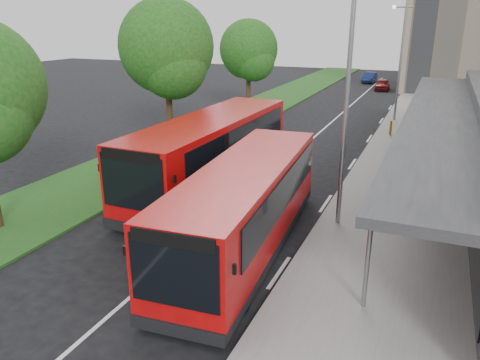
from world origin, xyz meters
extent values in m
plane|color=black|center=(0.00, 0.00, 0.00)|extent=(120.00, 120.00, 0.00)
cube|color=gray|center=(6.00, 20.00, 0.07)|extent=(5.00, 80.00, 0.15)
cube|color=#1A4A17|center=(-7.00, 20.00, 0.05)|extent=(5.00, 80.00, 0.10)
cube|color=silver|center=(0.00, 15.00, 0.01)|extent=(0.12, 70.00, 0.01)
cube|color=silver|center=(3.30, -2.00, 0.01)|extent=(0.12, 2.00, 0.01)
cube|color=silver|center=(3.30, 4.00, 0.01)|extent=(0.12, 2.00, 0.01)
cube|color=silver|center=(3.30, 10.00, 0.01)|extent=(0.12, 2.00, 0.01)
cube|color=silver|center=(3.30, 16.00, 0.01)|extent=(0.12, 2.00, 0.01)
cube|color=silver|center=(3.30, 22.00, 0.01)|extent=(0.12, 2.00, 0.01)
cube|color=silver|center=(3.30, 28.00, 0.01)|extent=(0.12, 2.00, 0.01)
cube|color=silver|center=(3.30, 34.00, 0.01)|extent=(0.12, 2.00, 0.01)
cube|color=silver|center=(3.30, 40.00, 0.01)|extent=(0.12, 2.00, 0.01)
cube|color=silver|center=(3.30, 46.00, 0.01)|extent=(0.12, 2.00, 0.01)
cube|color=black|center=(8.48, 8.00, 1.60)|extent=(0.06, 24.00, 2.20)
cube|color=#2A2A2C|center=(7.20, 8.00, 3.30)|extent=(2.80, 26.00, 0.25)
cylinder|color=gray|center=(5.90, -3.00, 1.65)|extent=(0.12, 0.12, 3.30)
cylinder|color=gray|center=(5.90, 19.00, 1.65)|extent=(0.12, 0.12, 3.30)
cylinder|color=#372216|center=(-7.00, 9.00, 2.04)|extent=(0.36, 0.36, 4.08)
sphere|color=#154C14|center=(-7.00, 9.00, 5.75)|extent=(5.20, 5.20, 5.20)
sphere|color=#154C14|center=(-6.40, 8.60, 4.83)|extent=(3.71, 3.71, 3.71)
sphere|color=#154C14|center=(-7.50, 9.50, 5.10)|extent=(4.08, 4.08, 4.08)
cylinder|color=#372216|center=(-7.00, 21.00, 1.77)|extent=(0.36, 0.36, 3.54)
sphere|color=#154C14|center=(-7.00, 21.00, 4.99)|extent=(4.51, 4.51, 4.51)
sphere|color=#154C14|center=(-6.40, 20.60, 4.19)|extent=(3.22, 3.22, 3.22)
sphere|color=#154C14|center=(-7.50, 21.50, 4.43)|extent=(3.54, 3.54, 3.54)
cylinder|color=gray|center=(4.20, 2.00, 4.15)|extent=(0.16, 0.16, 8.00)
cylinder|color=gray|center=(4.20, 22.00, 4.15)|extent=(0.16, 0.16, 8.00)
cylinder|color=gray|center=(4.00, 22.00, 7.95)|extent=(1.40, 0.10, 0.10)
sphere|color=silver|center=(3.40, 22.00, 7.95)|extent=(0.28, 0.28, 0.28)
cube|color=red|center=(1.79, -1.00, 1.60)|extent=(3.11, 10.18, 2.53)
cube|color=black|center=(1.79, -1.00, 0.36)|extent=(3.13, 10.20, 0.29)
cube|color=black|center=(2.16, -6.02, 1.86)|extent=(2.15, 0.21, 1.67)
cube|color=black|center=(1.43, 4.02, 2.01)|extent=(2.10, 0.20, 1.24)
cube|color=black|center=(0.56, -0.80, 2.05)|extent=(0.68, 8.58, 1.15)
cube|color=black|center=(2.98, -0.62, 2.05)|extent=(0.68, 8.58, 1.15)
cube|color=black|center=(2.16, -6.03, 0.38)|extent=(2.39, 0.25, 0.33)
cube|color=black|center=(2.16, -6.03, 2.67)|extent=(2.00, 0.19, 0.33)
cube|color=black|center=(0.81, -5.91, 2.10)|extent=(0.09, 0.09, 0.24)
cube|color=black|center=(3.48, -5.71, 2.10)|extent=(0.09, 0.09, 0.24)
cylinder|color=black|center=(1.03, -4.31, 0.43)|extent=(0.35, 0.88, 0.86)
cylinder|color=black|center=(3.03, -4.16, 0.43)|extent=(0.35, 0.88, 0.86)
cylinder|color=black|center=(0.56, 2.17, 0.43)|extent=(0.35, 0.88, 0.86)
cylinder|color=black|center=(2.56, 2.31, 0.43)|extent=(0.35, 0.88, 0.86)
cube|color=red|center=(-1.76, 3.74, 1.79)|extent=(2.85, 11.24, 2.83)
cube|color=black|center=(-1.76, 3.74, 0.41)|extent=(2.87, 11.26, 0.32)
cube|color=black|center=(-1.85, -1.88, 2.08)|extent=(2.40, 0.09, 1.87)
cube|color=black|center=(-1.67, 9.36, 2.24)|extent=(2.35, 0.09, 1.39)
cube|color=black|center=(-3.11, 4.08, 2.29)|extent=(0.21, 9.60, 1.28)
cube|color=black|center=(-0.40, 4.04, 2.29)|extent=(0.21, 9.60, 1.28)
cube|color=black|center=(-1.85, -1.89, 0.43)|extent=(2.67, 0.12, 0.37)
cube|color=black|center=(-1.85, -1.89, 2.99)|extent=(2.24, 0.08, 0.37)
cube|color=black|center=(-3.34, -1.62, 2.35)|extent=(0.08, 0.08, 0.27)
cube|color=black|center=(-0.36, -1.67, 2.35)|extent=(0.08, 0.08, 0.27)
cylinder|color=black|center=(-2.94, 0.13, 0.48)|extent=(0.34, 0.97, 0.96)
cylinder|color=black|center=(-0.70, 0.10, 0.48)|extent=(0.34, 0.97, 0.96)
cylinder|color=black|center=(-2.82, 7.39, 0.48)|extent=(0.34, 0.97, 0.96)
cylinder|color=black|center=(-0.58, 7.35, 0.48)|extent=(0.34, 0.97, 0.96)
cylinder|color=#3C2918|center=(5.62, 10.76, 0.59)|extent=(0.64, 0.64, 0.87)
cylinder|color=yellow|center=(4.46, 16.79, 0.62)|extent=(0.19, 0.19, 0.94)
imported|color=#620E11|center=(1.31, 38.61, 0.60)|extent=(1.62, 3.61, 1.21)
imported|color=navy|center=(-0.88, 44.61, 0.59)|extent=(1.43, 3.64, 1.18)
camera|label=1|loc=(7.01, -13.75, 7.12)|focal=35.00mm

